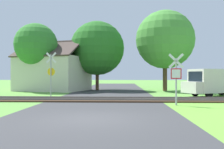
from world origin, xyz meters
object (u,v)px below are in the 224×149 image
house (54,73)px  tree_left (36,45)px  tree_right (165,40)px  stop_sign_near (176,76)px  crossing_sign_far (51,71)px  tree_center (97,48)px  mail_truck (214,81)px

house → tree_left: 3.73m
tree_right → stop_sign_near: bearing=-97.1°
crossing_sign_far → tree_right: (10.43, 8.35, 3.66)m
stop_sign_near → tree_left: size_ratio=0.41×
crossing_sign_far → tree_center: bearing=83.0°
house → tree_left: bearing=-112.2°
tree_left → mail_truck: 18.18m
tree_left → stop_sign_near: bearing=-44.2°
crossing_sign_far → mail_truck: bearing=14.4°
tree_left → tree_right: tree_right is taller
house → tree_center: size_ratio=1.10×
crossing_sign_far → house: size_ratio=0.41×
crossing_sign_far → tree_right: 13.85m
stop_sign_near → tree_left: bearing=-30.1°
house → tree_right: (12.64, -0.38, 3.65)m
crossing_sign_far → tree_left: (-3.63, 6.95, 2.96)m
crossing_sign_far → tree_center: (2.76, 9.44, 2.85)m
stop_sign_near → tree_center: tree_center is taller
crossing_sign_far → mail_truck: (13.19, 1.18, -0.81)m
crossing_sign_far → tree_right: size_ratio=0.40×
stop_sign_near → house: size_ratio=0.34×
house → mail_truck: bearing=-9.6°
crossing_sign_far → house: bearing=113.5°
stop_sign_near → mail_truck: 7.69m
crossing_sign_far → tree_center: size_ratio=0.44×
stop_sign_near → mail_truck: (4.43, 6.27, -0.48)m
stop_sign_near → tree_right: tree_right is taller
tree_center → house: bearing=-171.8°
crossing_sign_far → tree_left: 8.38m
tree_left → mail_truck: (16.82, -5.76, -3.78)m
tree_left → tree_right: size_ratio=0.82×
crossing_sign_far → tree_center: 10.24m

